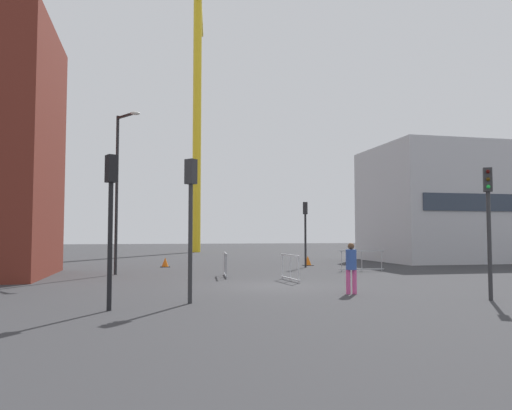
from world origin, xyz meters
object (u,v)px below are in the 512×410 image
object	(u,v)px
construction_crane	(197,80)
traffic_cone_on_verge	(308,261)
traffic_light_verge	(111,205)
traffic_light_near	(305,223)
pedestrian_walking	(351,264)
traffic_cone_orange	(165,263)
traffic_light_far	(190,206)
streetlamp_tall	(119,181)
traffic_light_corner	(488,211)

from	to	relation	value
construction_crane	traffic_cone_on_verge	xyz separation A→B (m)	(4.42, -23.94, -18.29)
traffic_light_verge	traffic_light_near	world-z (taller)	traffic_light_verge
traffic_light_verge	traffic_cone_on_verge	bearing A→B (deg)	56.35
pedestrian_walking	traffic_light_verge	bearing A→B (deg)	-165.70
traffic_cone_orange	traffic_light_near	bearing A→B (deg)	-14.66
traffic_light_far	pedestrian_walking	distance (m)	5.60
streetlamp_tall	traffic_cone_on_verge	size ratio (longest dim) A/B	12.81
streetlamp_tall	traffic_light_near	bearing A→B (deg)	16.60
construction_crane	traffic_light_near	distance (m)	30.41
traffic_light_near	traffic_light_verge	bearing A→B (deg)	-124.76
construction_crane	traffic_light_corner	world-z (taller)	construction_crane
pedestrian_walking	streetlamp_tall	bearing A→B (deg)	129.72
construction_crane	traffic_light_far	bearing A→B (deg)	-95.91
pedestrian_walking	traffic_cone_on_verge	bearing A→B (deg)	77.03
traffic_light_corner	traffic_light_near	bearing A→B (deg)	93.15
streetlamp_tall	traffic_light_corner	distance (m)	16.08
traffic_light_verge	traffic_light_near	distance (m)	17.28
streetlamp_tall	traffic_light_corner	xyz separation A→B (m)	(11.05, -11.54, -1.84)
construction_crane	traffic_light_verge	xyz separation A→B (m)	(-6.12, -39.77, -15.92)
pedestrian_walking	construction_crane	bearing A→B (deg)	91.81
traffic_cone_on_verge	traffic_cone_orange	world-z (taller)	traffic_cone_on_verge
construction_crane	traffic_light_near	bearing A→B (deg)	-81.69
construction_crane	streetlamp_tall	bearing A→B (deg)	-102.81
traffic_light_corner	pedestrian_walking	distance (m)	4.36
streetlamp_tall	pedestrian_walking	xyz separation A→B (m)	(7.71, -9.28, -3.49)
traffic_light_near	traffic_light_far	bearing A→B (deg)	-120.21
traffic_cone_orange	pedestrian_walking	bearing A→B (deg)	-69.69
construction_crane	pedestrian_walking	distance (m)	41.81
traffic_light_far	pedestrian_walking	size ratio (longest dim) A/B	2.46
streetlamp_tall	construction_crane	bearing A→B (deg)	77.19
streetlamp_tall	traffic_cone_on_verge	xyz separation A→B (m)	(10.92, 4.68, -4.16)
streetlamp_tall	traffic_cone_orange	size ratio (longest dim) A/B	13.66
traffic_light_corner	traffic_light_far	world-z (taller)	traffic_light_far
streetlamp_tall	traffic_cone_orange	bearing A→B (deg)	65.01
construction_crane	traffic_light_verge	world-z (taller)	construction_crane
traffic_cone_on_verge	traffic_cone_orange	xyz separation A→B (m)	(-8.54, 0.43, -0.02)
traffic_light_verge	traffic_cone_orange	distance (m)	16.55
traffic_light_corner	traffic_cone_orange	distance (m)	18.91
traffic_light_corner	traffic_cone_on_verge	size ratio (longest dim) A/B	6.52
streetlamp_tall	traffic_light_near	distance (m)	10.86
traffic_light_verge	streetlamp_tall	bearing A→B (deg)	92.00
traffic_cone_orange	traffic_light_far	bearing A→B (deg)	-89.64
traffic_light_near	streetlamp_tall	bearing A→B (deg)	-163.40
traffic_light_verge	traffic_light_near	size ratio (longest dim) A/B	1.05
traffic_light_verge	traffic_cone_orange	xyz separation A→B (m)	(1.99, 16.25, -2.39)
traffic_light_corner	traffic_light_far	distance (m)	8.66
traffic_light_corner	pedestrian_walking	bearing A→B (deg)	145.92
construction_crane	traffic_cone_orange	size ratio (longest dim) A/B	51.95
traffic_light_verge	pedestrian_walking	world-z (taller)	traffic_light_verge
traffic_light_corner	traffic_light_verge	xyz separation A→B (m)	(-10.66, 0.39, 0.04)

